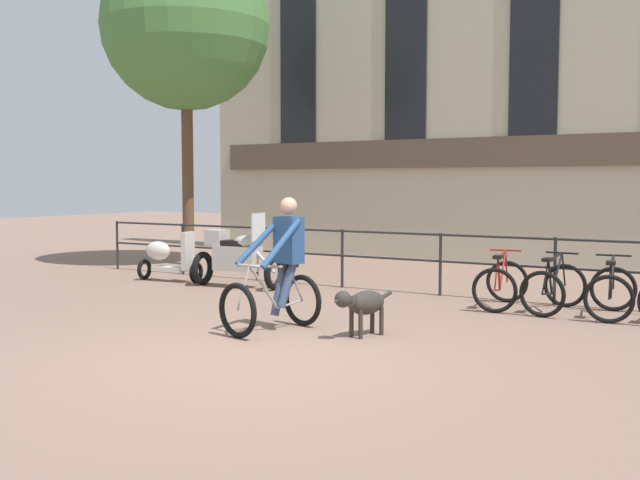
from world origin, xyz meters
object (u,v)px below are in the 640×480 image
(parked_bicycle_mid_left, at_px, (554,288))
(parked_scooter, at_px, (168,257))
(cyclist_with_bike, at_px, (279,271))
(parked_bicycle_near_lamp, at_px, (501,284))
(dog, at_px, (362,303))
(parked_bicycle_mid_right, at_px, (611,292))
(parked_motorcycle, at_px, (237,256))

(parked_bicycle_mid_left, xyz_separation_m, parked_scooter, (-7.19, -0.30, 0.10))
(cyclist_with_bike, height_order, parked_bicycle_near_lamp, cyclist_with_bike)
(dog, xyz_separation_m, parked_bicycle_near_lamp, (0.80, 2.98, -0.05))
(cyclist_with_bike, relative_size, parked_bicycle_near_lamp, 1.44)
(parked_bicycle_mid_right, bearing_deg, parked_bicycle_mid_left, -6.55)
(dog, distance_m, parked_bicycle_mid_right, 3.81)
(cyclist_with_bike, height_order, parked_bicycle_mid_right, cyclist_with_bike)
(dog, relative_size, parked_bicycle_mid_right, 0.80)
(dog, bearing_deg, parked_bicycle_mid_right, 70.25)
(parked_bicycle_mid_left, bearing_deg, cyclist_with_bike, 53.71)
(parked_bicycle_near_lamp, distance_m, parked_scooter, 6.41)
(parked_bicycle_near_lamp, xyz_separation_m, parked_bicycle_mid_right, (1.57, -0.00, 0.00))
(parked_bicycle_mid_left, bearing_deg, dog, 65.98)
(parked_bicycle_mid_left, xyz_separation_m, parked_bicycle_mid_right, (0.79, 0.00, 0.00))
(parked_motorcycle, bearing_deg, dog, -128.93)
(parked_bicycle_mid_left, bearing_deg, parked_bicycle_near_lamp, 4.04)
(parked_motorcycle, distance_m, parked_scooter, 1.66)
(cyclist_with_bike, distance_m, parked_motorcycle, 4.04)
(parked_bicycle_mid_left, height_order, parked_bicycle_mid_right, same)
(dog, bearing_deg, parked_motorcycle, 164.74)
(cyclist_with_bike, xyz_separation_m, dog, (1.10, 0.19, -0.35))
(dog, distance_m, parked_bicycle_near_lamp, 3.08)
(dog, distance_m, parked_motorcycle, 4.77)
(cyclist_with_bike, bearing_deg, dog, 22.97)
(cyclist_with_bike, height_order, dog, cyclist_with_bike)
(dog, xyz_separation_m, parked_bicycle_mid_left, (1.59, 2.98, -0.05))
(parked_bicycle_mid_left, distance_m, parked_scooter, 7.19)
(cyclist_with_bike, distance_m, parked_bicycle_mid_right, 4.72)
(parked_motorcycle, xyz_separation_m, parked_bicycle_near_lamp, (4.75, 0.31, -0.20))
(dog, height_order, parked_bicycle_mid_right, parked_bicycle_mid_right)
(cyclist_with_bike, relative_size, parked_bicycle_mid_right, 1.44)
(dog, xyz_separation_m, parked_scooter, (-5.60, 2.67, 0.05))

